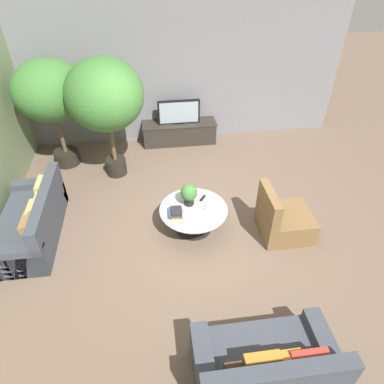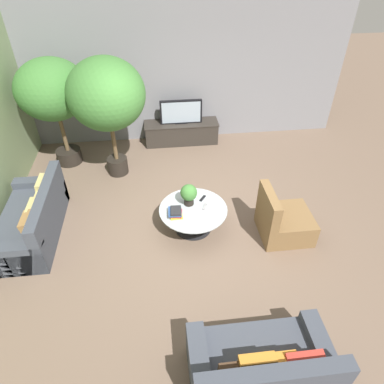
{
  "view_description": "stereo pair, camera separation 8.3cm",
  "coord_description": "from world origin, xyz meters",
  "px_view_note": "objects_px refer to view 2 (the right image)",
  "views": [
    {
      "loc": [
        -0.61,
        -4.08,
        4.06
      ],
      "look_at": [
        -0.01,
        0.32,
        0.55
      ],
      "focal_mm": 32.0,
      "sensor_mm": 36.0,
      "label": 1
    },
    {
      "loc": [
        -0.52,
        -4.09,
        4.06
      ],
      "look_at": [
        -0.01,
        0.32,
        0.55
      ],
      "focal_mm": 32.0,
      "sensor_mm": 36.0,
      "label": 2
    }
  ],
  "objects_px": {
    "media_console": "(181,132)",
    "potted_palm_corner": "(107,96)",
    "armchair_wicker": "(283,221)",
    "couch_by_wall": "(33,220)",
    "potted_plant_tabletop": "(189,194)",
    "couch_near_entry": "(261,368)",
    "potted_palm_tall": "(53,92)",
    "television": "(181,112)",
    "coffee_table": "(193,215)"
  },
  "relations": [
    {
      "from": "coffee_table",
      "to": "couch_near_entry",
      "type": "relative_size",
      "value": 0.72
    },
    {
      "from": "couch_by_wall",
      "to": "potted_palm_corner",
      "type": "bearing_deg",
      "value": 142.89
    },
    {
      "from": "armchair_wicker",
      "to": "couch_near_entry",
      "type": "bearing_deg",
      "value": 156.2
    },
    {
      "from": "armchair_wicker",
      "to": "coffee_table",
      "type": "bearing_deg",
      "value": 78.27
    },
    {
      "from": "couch_near_entry",
      "to": "potted_palm_tall",
      "type": "distance_m",
      "value": 5.75
    },
    {
      "from": "television",
      "to": "potted_plant_tabletop",
      "type": "relative_size",
      "value": 2.51
    },
    {
      "from": "couch_near_entry",
      "to": "potted_palm_corner",
      "type": "distance_m",
      "value": 4.86
    },
    {
      "from": "coffee_table",
      "to": "couch_near_entry",
      "type": "bearing_deg",
      "value": -80.12
    },
    {
      "from": "media_console",
      "to": "couch_near_entry",
      "type": "relative_size",
      "value": 1.09
    },
    {
      "from": "potted_palm_corner",
      "to": "potted_plant_tabletop",
      "type": "relative_size",
      "value": 6.26
    },
    {
      "from": "coffee_table",
      "to": "couch_by_wall",
      "type": "height_order",
      "value": "couch_by_wall"
    },
    {
      "from": "media_console",
      "to": "television",
      "type": "bearing_deg",
      "value": -90.0
    },
    {
      "from": "media_console",
      "to": "potted_palm_corner",
      "type": "xyz_separation_m",
      "value": [
        -1.41,
        -1.09,
        1.39
      ]
    },
    {
      "from": "television",
      "to": "coffee_table",
      "type": "distance_m",
      "value": 2.94
    },
    {
      "from": "coffee_table",
      "to": "couch_by_wall",
      "type": "xyz_separation_m",
      "value": [
        -2.57,
        0.17,
        -0.01
      ]
    },
    {
      "from": "potted_palm_tall",
      "to": "potted_palm_corner",
      "type": "xyz_separation_m",
      "value": [
        1.05,
        -0.52,
        0.09
      ]
    },
    {
      "from": "couch_by_wall",
      "to": "couch_near_entry",
      "type": "height_order",
      "value": "same"
    },
    {
      "from": "media_console",
      "to": "couch_near_entry",
      "type": "distance_m",
      "value": 5.43
    },
    {
      "from": "coffee_table",
      "to": "potted_plant_tabletop",
      "type": "xyz_separation_m",
      "value": [
        -0.06,
        0.14,
        0.34
      ]
    },
    {
      "from": "media_console",
      "to": "couch_by_wall",
      "type": "relative_size",
      "value": 0.94
    },
    {
      "from": "media_console",
      "to": "potted_plant_tabletop",
      "type": "bearing_deg",
      "value": -92.63
    },
    {
      "from": "couch_by_wall",
      "to": "potted_plant_tabletop",
      "type": "relative_size",
      "value": 4.79
    },
    {
      "from": "couch_near_entry",
      "to": "armchair_wicker",
      "type": "distance_m",
      "value": 2.43
    },
    {
      "from": "armchair_wicker",
      "to": "potted_plant_tabletop",
      "type": "bearing_deg",
      "value": 73.71
    },
    {
      "from": "potted_plant_tabletop",
      "to": "potted_palm_tall",
      "type": "bearing_deg",
      "value": 136.75
    },
    {
      "from": "potted_palm_corner",
      "to": "potted_plant_tabletop",
      "type": "xyz_separation_m",
      "value": [
        1.28,
        -1.67,
        -1.01
      ]
    },
    {
      "from": "couch_by_wall",
      "to": "armchair_wicker",
      "type": "height_order",
      "value": "armchair_wicker"
    },
    {
      "from": "television",
      "to": "potted_palm_tall",
      "type": "relative_size",
      "value": 0.43
    },
    {
      "from": "couch_by_wall",
      "to": "couch_near_entry",
      "type": "xyz_separation_m",
      "value": [
        3.01,
        -2.69,
        0.0
      ]
    },
    {
      "from": "media_console",
      "to": "coffee_table",
      "type": "height_order",
      "value": "media_console"
    },
    {
      "from": "potted_palm_tall",
      "to": "potted_plant_tabletop",
      "type": "xyz_separation_m",
      "value": [
        2.33,
        -2.19,
        -0.92
      ]
    },
    {
      "from": "coffee_table",
      "to": "potted_palm_corner",
      "type": "bearing_deg",
      "value": 126.44
    },
    {
      "from": "coffee_table",
      "to": "potted_palm_corner",
      "type": "distance_m",
      "value": 2.62
    },
    {
      "from": "television",
      "to": "couch_by_wall",
      "type": "bearing_deg",
      "value": -134.12
    },
    {
      "from": "media_console",
      "to": "couch_near_entry",
      "type": "xyz_separation_m",
      "value": [
        0.37,
        -5.42,
        0.04
      ]
    },
    {
      "from": "coffee_table",
      "to": "potted_palm_corner",
      "type": "height_order",
      "value": "potted_palm_corner"
    },
    {
      "from": "couch_near_entry",
      "to": "potted_palm_corner",
      "type": "xyz_separation_m",
      "value": [
        -1.77,
        4.32,
        1.35
      ]
    },
    {
      "from": "couch_by_wall",
      "to": "potted_palm_corner",
      "type": "relative_size",
      "value": 0.76
    },
    {
      "from": "potted_palm_tall",
      "to": "armchair_wicker",
      "type": "bearing_deg",
      "value": -34.59
    },
    {
      "from": "potted_palm_tall",
      "to": "couch_near_entry",
      "type": "bearing_deg",
      "value": -59.74
    },
    {
      "from": "television",
      "to": "media_console",
      "type": "bearing_deg",
      "value": 90.0
    },
    {
      "from": "television",
      "to": "couch_by_wall",
      "type": "relative_size",
      "value": 0.52
    },
    {
      "from": "couch_near_entry",
      "to": "potted_plant_tabletop",
      "type": "bearing_deg",
      "value": -79.43
    },
    {
      "from": "potted_plant_tabletop",
      "to": "television",
      "type": "bearing_deg",
      "value": 87.36
    },
    {
      "from": "couch_by_wall",
      "to": "potted_plant_tabletop",
      "type": "distance_m",
      "value": 2.54
    },
    {
      "from": "armchair_wicker",
      "to": "potted_palm_corner",
      "type": "xyz_separation_m",
      "value": [
        -2.75,
        2.1,
        1.37
      ]
    },
    {
      "from": "armchair_wicker",
      "to": "potted_palm_corner",
      "type": "bearing_deg",
      "value": 52.62
    },
    {
      "from": "couch_by_wall",
      "to": "potted_palm_tall",
      "type": "xyz_separation_m",
      "value": [
        0.19,
        2.16,
        1.26
      ]
    },
    {
      "from": "potted_palm_corner",
      "to": "couch_near_entry",
      "type": "bearing_deg",
      "value": -67.7
    },
    {
      "from": "potted_palm_corner",
      "to": "armchair_wicker",
      "type": "bearing_deg",
      "value": -37.38
    }
  ]
}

